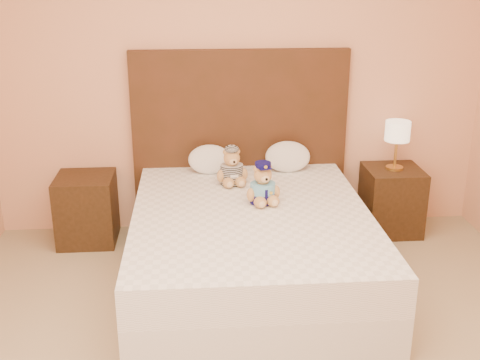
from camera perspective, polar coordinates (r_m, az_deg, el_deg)
name	(u,v)px	position (r m, az deg, el deg)	size (l,w,h in m)	color
room_walls	(267,33)	(3.04, 2.61, 13.73)	(4.04, 4.52, 2.72)	#EEA881
bed	(251,248)	(4.19, 1.06, -6.44)	(1.60, 2.00, 0.55)	white
headboard	(240,141)	(4.96, -0.01, 3.68)	(1.75, 0.08, 1.50)	#462515
nightstand_left	(87,209)	(4.98, -14.31, -2.67)	(0.45, 0.45, 0.55)	#3A2312
nightstand_right	(391,200)	(5.16, 14.16, -1.86)	(0.45, 0.45, 0.55)	#3A2312
lamp	(397,134)	(4.99, 14.70, 4.28)	(0.20, 0.20, 0.40)	gold
teddy_police	(263,183)	(4.17, 2.17, -0.29)	(0.25, 0.24, 0.29)	#B77C47
teddy_prisoner	(232,166)	(4.53, -0.79, 1.32)	(0.25, 0.24, 0.28)	#B77C47
pillow_left	(210,158)	(4.80, -2.91, 2.09)	(0.34, 0.22, 0.24)	white
pillow_right	(288,155)	(4.85, 4.55, 2.35)	(0.36, 0.24, 0.26)	white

